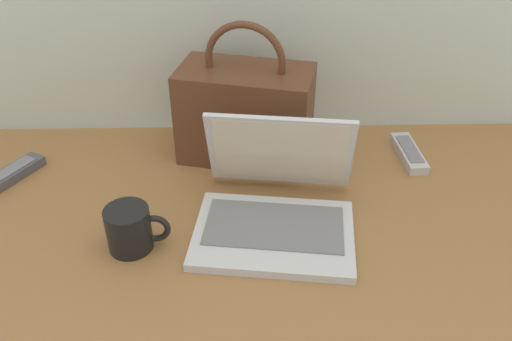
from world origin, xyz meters
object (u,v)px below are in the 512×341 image
laptop (276,205)px  coffee_mug (130,229)px  remote_control_far (11,174)px  remote_control_near (409,153)px  handbag (246,112)px

laptop → coffee_mug: size_ratio=2.79×
laptop → remote_control_far: 0.61m
remote_control_near → handbag: handbag is taller
remote_control_near → laptop: bearing=-144.7°
coffee_mug → remote_control_far: 0.39m
handbag → remote_control_far: bearing=-170.3°
coffee_mug → remote_control_far: coffee_mug is taller
laptop → coffee_mug: 0.29m
coffee_mug → handbag: handbag is taller
laptop → remote_control_near: laptop is taller
coffee_mug → handbag: 0.40m
coffee_mug → laptop: bearing=13.5°
laptop → remote_control_near: (0.33, 0.24, -0.03)m
coffee_mug → remote_control_far: bearing=143.4°
coffee_mug → remote_control_near: 0.68m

